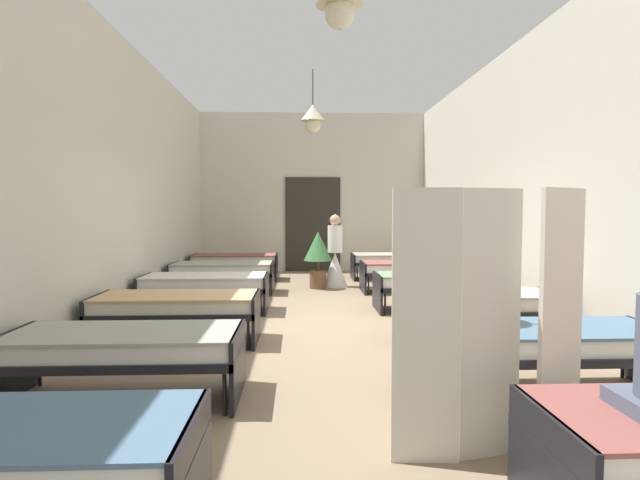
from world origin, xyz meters
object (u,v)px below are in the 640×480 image
object	(u,v)px
bed_left_row_4	(223,270)
potted_plant	(318,252)
bed_right_row_3	(437,282)
nurse_near_aisle	(450,361)
bed_right_row_4	(411,269)
nurse_mid_aisle	(335,261)
bed_right_row_2	(477,304)
bed_left_row_1	(124,347)
bed_left_row_5	(235,260)
bed_left_row_3	(205,284)
bed_right_row_1	(551,342)
bed_left_row_2	(177,306)
bed_right_row_5	(394,260)
privacy_screen	(493,326)

from	to	relation	value
bed_left_row_4	potted_plant	world-z (taller)	potted_plant
bed_right_row_3	nurse_near_aisle	xyz separation A→B (m)	(-1.11, -4.37, 0.09)
bed_right_row_4	nurse_mid_aisle	size ratio (longest dim) A/B	1.28
bed_right_row_3	bed_right_row_2	bearing A→B (deg)	-90.00
bed_left_row_1	potted_plant	world-z (taller)	potted_plant
bed_left_row_5	bed_right_row_2	bearing A→B (deg)	-56.39
bed_left_row_3	potted_plant	size ratio (longest dim) A/B	1.66
bed_right_row_1	bed_left_row_3	bearing A→B (deg)	134.91
bed_left_row_1	nurse_near_aisle	world-z (taller)	nurse_near_aisle
bed_right_row_2	bed_right_row_1	bearing A→B (deg)	-90.00
bed_left_row_2	bed_right_row_3	xyz separation A→B (m)	(3.59, 1.80, 0.00)
bed_right_row_1	bed_right_row_5	world-z (taller)	same
bed_right_row_2	bed_right_row_5	xyz separation A→B (m)	(0.00, 5.39, 0.00)
bed_left_row_3	nurse_near_aisle	xyz separation A→B (m)	(2.47, -4.37, 0.09)
bed_left_row_4	bed_right_row_5	bearing A→B (deg)	26.64
bed_right_row_4	bed_right_row_5	bearing A→B (deg)	90.00
bed_right_row_1	bed_left_row_5	size ratio (longest dim) A/B	1.00
bed_left_row_3	bed_right_row_5	size ratio (longest dim) A/B	1.00
potted_plant	bed_left_row_1	bearing A→B (deg)	-107.13
bed_left_row_2	potted_plant	world-z (taller)	potted_plant
bed_right_row_2	nurse_mid_aisle	size ratio (longest dim) A/B	1.28
bed_left_row_1	bed_right_row_1	bearing A→B (deg)	0.00
potted_plant	nurse_near_aisle	bearing A→B (deg)	-84.36
bed_left_row_3	nurse_near_aisle	size ratio (longest dim) A/B	1.28
nurse_near_aisle	bed_right_row_2	bearing A→B (deg)	-129.74
bed_right_row_1	bed_right_row_3	world-z (taller)	same
bed_left_row_4	bed_left_row_5	world-z (taller)	same
bed_left_row_1	bed_left_row_2	xyz separation A→B (m)	(0.00, 1.80, 0.00)
bed_right_row_4	potted_plant	world-z (taller)	potted_plant
bed_left_row_4	nurse_mid_aisle	xyz separation A→B (m)	(2.17, 0.73, 0.09)
bed_left_row_3	privacy_screen	world-z (taller)	privacy_screen
bed_left_row_2	bed_right_row_5	distance (m)	6.48
bed_left_row_3	privacy_screen	xyz separation A→B (m)	(2.64, -4.71, 0.41)
bed_left_row_3	bed_right_row_5	xyz separation A→B (m)	(3.59, 3.60, 0.00)
bed_left_row_1	privacy_screen	world-z (taller)	privacy_screen
bed_right_row_3	privacy_screen	size ratio (longest dim) A/B	1.12
potted_plant	nurse_mid_aisle	bearing A→B (deg)	33.34
bed_right_row_3	privacy_screen	world-z (taller)	privacy_screen
bed_left_row_2	nurse_mid_aisle	xyz separation A→B (m)	(2.17, 4.33, 0.09)
bed_left_row_2	privacy_screen	size ratio (longest dim) A/B	1.12
bed_left_row_5	privacy_screen	size ratio (longest dim) A/B	1.12
bed_right_row_3	bed_right_row_5	xyz separation A→B (m)	(0.00, 3.60, 0.00)
bed_right_row_3	potted_plant	size ratio (longest dim) A/B	1.66
bed_left_row_2	bed_right_row_2	xyz separation A→B (m)	(3.59, 0.00, 0.00)
bed_right_row_1	bed_left_row_4	bearing A→B (deg)	123.61
bed_left_row_3	potted_plant	world-z (taller)	potted_plant
bed_left_row_1	bed_right_row_2	world-z (taller)	same
bed_right_row_4	nurse_mid_aisle	bearing A→B (deg)	152.59
bed_left_row_2	nurse_mid_aisle	bearing A→B (deg)	63.33
potted_plant	privacy_screen	size ratio (longest dim) A/B	0.67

